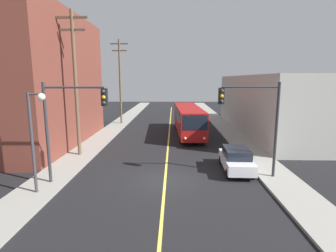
% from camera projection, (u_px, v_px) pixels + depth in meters
% --- Properties ---
extents(ground_plane, '(120.00, 120.00, 0.00)m').
position_uv_depth(ground_plane, '(165.00, 181.00, 16.67)').
color(ground_plane, black).
extents(sidewalk_left, '(2.50, 90.00, 0.15)m').
position_uv_depth(sidewalk_left, '(97.00, 142.00, 26.66)').
color(sidewalk_left, gray).
rests_on(sidewalk_left, ground).
extents(sidewalk_right, '(2.50, 90.00, 0.15)m').
position_uv_depth(sidewalk_right, '(241.00, 143.00, 26.35)').
color(sidewalk_right, gray).
rests_on(sidewalk_right, ground).
extents(lane_stripe_center, '(0.16, 60.00, 0.01)m').
position_uv_depth(lane_stripe_center, '(169.00, 133.00, 31.44)').
color(lane_stripe_center, '#D8CC4C').
rests_on(lane_stripe_center, ground).
extents(building_left_brick, '(10.00, 16.31, 12.33)m').
position_uv_depth(building_left_brick, '(27.00, 81.00, 25.11)').
color(building_left_brick, brown).
rests_on(building_left_brick, ground).
extents(building_right_warehouse, '(12.00, 24.30, 6.77)m').
position_uv_depth(building_right_warehouse, '(288.00, 104.00, 32.17)').
color(building_right_warehouse, '#B2B2A8').
rests_on(building_right_warehouse, ground).
extents(city_bus, '(3.14, 12.25, 3.20)m').
position_uv_depth(city_bus, '(188.00, 119.00, 30.30)').
color(city_bus, maroon).
rests_on(city_bus, ground).
extents(parked_car_white, '(1.93, 4.45, 1.62)m').
position_uv_depth(parked_car_white, '(236.00, 159.00, 18.32)').
color(parked_car_white, silver).
rests_on(parked_car_white, ground).
extents(utility_pole_near, '(2.40, 0.28, 11.41)m').
position_uv_depth(utility_pole_near, '(75.00, 78.00, 20.91)').
color(utility_pole_near, brown).
rests_on(utility_pole_near, sidewalk_left).
extents(utility_pole_mid, '(2.40, 0.28, 11.53)m').
position_uv_depth(utility_pole_mid, '(120.00, 78.00, 36.65)').
color(utility_pole_mid, brown).
rests_on(utility_pole_mid, sidewalk_left).
extents(traffic_signal_left_corner, '(3.75, 0.48, 6.00)m').
position_uv_depth(traffic_signal_left_corner, '(72.00, 114.00, 15.34)').
color(traffic_signal_left_corner, '#2D2D33').
rests_on(traffic_signal_left_corner, sidewalk_left).
extents(traffic_signal_right_corner, '(3.75, 0.48, 6.00)m').
position_uv_depth(traffic_signal_right_corner, '(253.00, 112.00, 16.33)').
color(traffic_signal_right_corner, '#2D2D33').
rests_on(traffic_signal_right_corner, sidewalk_right).
extents(street_lamp_left, '(0.98, 0.40, 5.50)m').
position_uv_depth(street_lamp_left, '(35.00, 128.00, 14.01)').
color(street_lamp_left, '#38383D').
rests_on(street_lamp_left, sidewalk_left).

